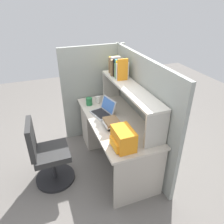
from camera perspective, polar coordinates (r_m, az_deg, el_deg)
ground_plane at (r=3.37m, az=0.82°, el=-12.56°), size 8.00×8.00×0.00m
desk at (r=3.41m, az=-1.51°, el=-3.39°), size 1.60×0.70×0.73m
cubicle_partition_rear at (r=3.05m, az=7.58°, el=0.16°), size 1.84×0.05×1.55m
cubicle_partition_left at (r=3.61m, az=-4.75°, el=5.15°), size 0.05×1.06×1.55m
overhead_hutch at (r=2.84m, az=4.75°, el=4.96°), size 1.44×0.28×0.45m
reference_books_on_shelf at (r=3.12m, az=1.65°, el=11.65°), size 0.40×0.19×0.30m
laptop at (r=3.04m, az=-2.14°, el=0.39°), size 0.36×0.33×0.22m
backpack at (r=2.37m, az=2.92°, el=-7.09°), size 0.30×0.23×0.23m
computer_mouse at (r=2.65m, az=2.98°, el=-5.20°), size 0.09×0.12×0.03m
paper_cup at (r=3.36m, az=-3.76°, el=3.31°), size 0.08×0.08×0.10m
snack_canister at (r=3.29m, az=-6.08°, el=2.80°), size 0.10×0.10×0.11m
desk_book_stack at (r=2.75m, az=-0.12°, el=-2.96°), size 0.23×0.19×0.10m
office_chair at (r=2.93m, az=-16.72°, el=-11.41°), size 0.52×0.52×0.93m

